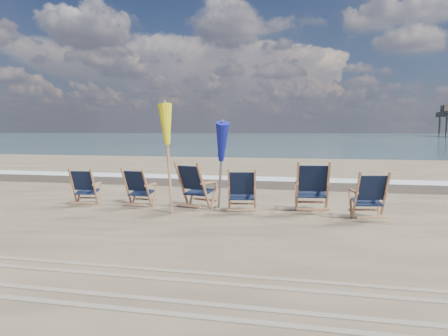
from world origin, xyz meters
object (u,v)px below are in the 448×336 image
object	(u,v)px
beach_chair_3	(255,191)
beach_chair_5	(385,196)
beach_chair_2	(203,187)
beach_chair_1	(146,188)
umbrella_blue	(221,143)
umbrella_yellow	(168,130)
beach_chair_0	(94,187)
beach_chair_4	(328,187)

from	to	relation	value
beach_chair_3	beach_chair_5	xyz separation A→B (m)	(2.53, -0.16, 0.01)
beach_chair_2	beach_chair_5	xyz separation A→B (m)	(3.67, -0.25, -0.04)
beach_chair_1	umbrella_blue	xyz separation A→B (m)	(1.61, 0.29, 1.00)
beach_chair_3	umbrella_yellow	xyz separation A→B (m)	(-1.77, -0.30, 1.25)
beach_chair_0	beach_chair_1	size ratio (longest dim) A/B	0.97
umbrella_yellow	beach_chair_5	bearing A→B (deg)	1.77
beach_chair_5	umbrella_blue	size ratio (longest dim) A/B	0.49
beach_chair_0	beach_chair_3	distance (m)	3.72
beach_chair_1	beach_chair_5	distance (m)	4.97
beach_chair_0	beach_chair_3	bearing A→B (deg)	170.06
beach_chair_2	beach_chair_5	bearing A→B (deg)	-164.77
beach_chair_3	umbrella_blue	world-z (taller)	umbrella_blue
beach_chair_5	umbrella_yellow	distance (m)	4.48
beach_chair_2	umbrella_yellow	xyz separation A→B (m)	(-0.63, -0.39, 1.21)
beach_chair_2	beach_chair_4	bearing A→B (deg)	-155.23
beach_chair_2	umbrella_yellow	distance (m)	1.42
beach_chair_1	umbrella_blue	world-z (taller)	umbrella_blue
beach_chair_2	umbrella_blue	world-z (taller)	umbrella_blue
beach_chair_0	beach_chair_1	bearing A→B (deg)	170.67
beach_chair_0	umbrella_yellow	xyz separation A→B (m)	(1.95, -0.37, 1.29)
beach_chair_0	beach_chair_3	xyz separation A→B (m)	(3.72, -0.08, 0.04)
beach_chair_2	umbrella_blue	bearing A→B (deg)	-121.57
umbrella_yellow	umbrella_blue	world-z (taller)	umbrella_yellow
umbrella_blue	beach_chair_1	bearing A→B (deg)	-169.81
beach_chair_2	beach_chair_4	world-z (taller)	beach_chair_4
beach_chair_1	beach_chair_3	world-z (taller)	beach_chair_3
beach_chair_1	beach_chair_3	bearing A→B (deg)	-175.74
beach_chair_1	beach_chair_5	size ratio (longest dim) A/B	0.94
beach_chair_1	beach_chair_5	bearing A→B (deg)	-176.85
umbrella_yellow	umbrella_blue	xyz separation A→B (m)	(0.96, 0.65, -0.28)
beach_chair_1	beach_chair_5	world-z (taller)	beach_chair_5
beach_chair_2	umbrella_yellow	world-z (taller)	umbrella_yellow
beach_chair_0	umbrella_yellow	distance (m)	2.37
beach_chair_0	beach_chair_5	distance (m)	6.26
beach_chair_0	beach_chair_2	distance (m)	2.58
beach_chair_1	umbrella_blue	size ratio (longest dim) A/B	0.47
beach_chair_0	beach_chair_4	world-z (taller)	beach_chair_4
beach_chair_2	beach_chair_3	size ratio (longest dim) A/B	1.10
umbrella_yellow	beach_chair_4	bearing A→B (deg)	11.20
beach_chair_4	umbrella_blue	xyz separation A→B (m)	(-2.28, 0.01, 0.90)
beach_chair_0	umbrella_yellow	size ratio (longest dim) A/B	0.39
umbrella_yellow	beach_chair_2	bearing A→B (deg)	31.36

